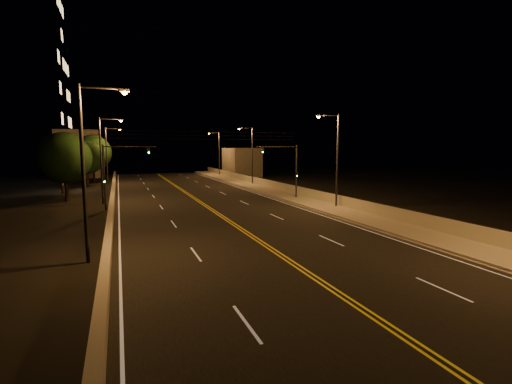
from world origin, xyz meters
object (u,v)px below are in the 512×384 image
object	(u,v)px
streetlight_1	(335,155)
streetlight_3	(218,151)
traffic_signal_left	(115,169)
tree_1	(61,162)
streetlight_4	(88,162)
streetlight_6	(108,152)
tree_0	(64,158)
streetlight_5	(104,154)
tree_3	(93,153)
streetlight_2	(251,152)
traffic_signal_right	(289,166)
tree_2	(87,157)

from	to	relation	value
streetlight_1	streetlight_3	bearing A→B (deg)	90.00
traffic_signal_left	tree_1	world-z (taller)	tree_1
streetlight_3	streetlight_4	bearing A→B (deg)	-111.05
streetlight_6	traffic_signal_left	size ratio (longest dim) A/B	1.46
tree_0	streetlight_3	bearing A→B (deg)	49.66
streetlight_1	streetlight_5	world-z (taller)	same
tree_0	tree_3	world-z (taller)	tree_3
streetlight_1	streetlight_4	distance (m)	23.79
streetlight_2	tree_1	size ratio (longest dim) A/B	1.42
streetlight_2	tree_3	world-z (taller)	streetlight_2
streetlight_2	streetlight_4	xyz separation A→B (m)	(-21.45, -34.97, 0.00)
streetlight_1	streetlight_5	xyz separation A→B (m)	(-21.45, 12.26, 0.00)
streetlight_6	streetlight_5	bearing A→B (deg)	-90.00
streetlight_3	streetlight_4	size ratio (longest dim) A/B	1.00
traffic_signal_left	tree_0	distance (m)	9.58
streetlight_3	tree_3	world-z (taller)	streetlight_3
streetlight_1	tree_3	xyz separation A→B (m)	(-23.99, 37.97, -0.16)
streetlight_3	streetlight_4	world-z (taller)	same
streetlight_2	tree_1	xyz separation A→B (m)	(-27.14, -0.97, -1.24)
streetlight_2	traffic_signal_left	xyz separation A→B (m)	(-20.36, -17.37, -1.36)
streetlight_6	tree_1	distance (m)	12.02
traffic_signal_right	tree_3	world-z (taller)	tree_3
tree_1	streetlight_2	bearing A→B (deg)	2.04
traffic_signal_left	tree_3	bearing A→B (deg)	96.77
tree_2	tree_3	xyz separation A→B (m)	(0.68, 4.68, 0.68)
streetlight_2	streetlight_6	bearing A→B (deg)	155.99
traffic_signal_right	tree_0	bearing A→B (deg)	161.82
streetlight_4	traffic_signal_right	size ratio (longest dim) A/B	1.46
tree_1	tree_2	distance (m)	9.89
streetlight_4	tree_2	xyz separation A→B (m)	(-3.22, 43.58, -0.83)
traffic_signal_right	tree_3	distance (m)	38.04
streetlight_2	streetlight_1	bearing A→B (deg)	-90.00
streetlight_5	tree_3	xyz separation A→B (m)	(-2.54, 25.72, -0.16)
tree_2	streetlight_1	bearing A→B (deg)	-53.46
streetlight_4	streetlight_6	world-z (taller)	same
traffic_signal_left	tree_1	distance (m)	17.75
traffic_signal_right	tree_1	bearing A→B (deg)	147.39
streetlight_6	traffic_signal_right	xyz separation A→B (m)	(19.96, -26.93, -1.36)
streetlight_1	streetlight_4	world-z (taller)	same
traffic_signal_left	tree_0	xyz separation A→B (m)	(-5.29, 7.93, 0.92)
streetlight_5	tree_3	bearing A→B (deg)	95.64
tree_3	streetlight_5	bearing A→B (deg)	-84.36
streetlight_5	tree_0	distance (m)	5.17
streetlight_5	tree_2	size ratio (longest dim) A/B	1.29
streetlight_1	streetlight_6	bearing A→B (deg)	122.07
streetlight_5	traffic_signal_right	distance (m)	20.60
streetlight_2	tree_1	world-z (taller)	streetlight_2
tree_3	traffic_signal_left	bearing A→B (deg)	-83.23
tree_2	tree_3	bearing A→B (deg)	81.74
streetlight_1	traffic_signal_right	xyz separation A→B (m)	(-1.50, 7.32, -1.36)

